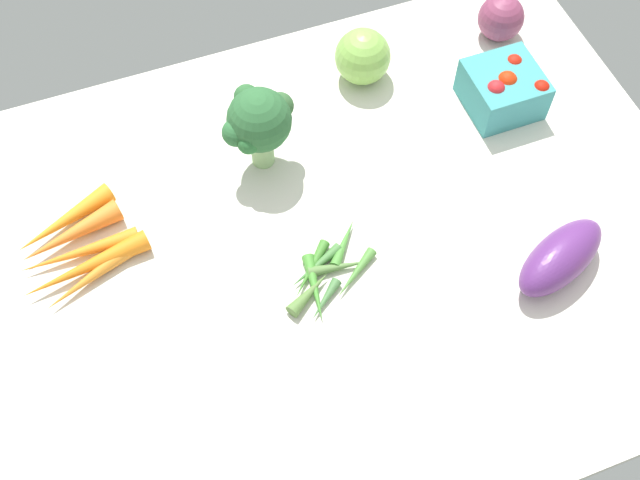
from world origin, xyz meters
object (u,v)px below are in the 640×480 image
okra_pile (325,276)px  carrot_bunch (77,248)px  eggplant (561,257)px  broccoli_head (258,122)px  berry_basket (504,89)px  red_onion_center (501,18)px  heirloom_tomato_green (363,57)px

okra_pile → carrot_bunch: bearing=152.8°
carrot_bunch → eggplant: 61.64cm
broccoli_head → okra_pile: size_ratio=0.96×
eggplant → berry_basket: bearing=55.4°
okra_pile → berry_basket: (34.23, 18.16, 2.56)cm
red_onion_center → broccoli_head: size_ratio=0.54×
okra_pile → eggplant: 29.65cm
red_onion_center → eggplant: (-12.20, -39.95, -0.40)cm
broccoli_head → carrot_bunch: broccoli_head is taller
heirloom_tomato_green → okra_pile: heirloom_tomato_green is taller
berry_basket → carrot_bunch: bearing=-176.9°
red_onion_center → okra_pile: red_onion_center is taller
broccoli_head → okra_pile: bearing=-85.6°
okra_pile → carrot_bunch: size_ratio=0.80×
broccoli_head → berry_basket: broccoli_head is taller
broccoli_head → carrot_bunch: size_ratio=0.77×
broccoli_head → berry_basket: bearing=-4.1°
broccoli_head → okra_pile: 22.13cm
heirloom_tomato_green → broccoli_head: broccoli_head is taller
red_onion_center → berry_basket: 14.11cm
heirloom_tomato_green → broccoli_head: 21.64cm
broccoli_head → carrot_bunch: 28.59cm
red_onion_center → berry_basket: same height
carrot_bunch → eggplant: size_ratio=1.18×
red_onion_center → eggplant: red_onion_center is taller
red_onion_center → heirloom_tomato_green: 23.05cm
red_onion_center → okra_pile: (-40.33, -30.88, -2.73)cm
red_onion_center → heirloom_tomato_green: heirloom_tomato_green is taller
red_onion_center → broccoli_head: bearing=-166.4°
carrot_bunch → berry_basket: (62.91, 3.39, 2.01)cm
heirloom_tomato_green → carrot_bunch: bearing=-161.3°
red_onion_center → heirloom_tomato_green: size_ratio=0.85×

